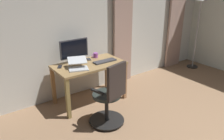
# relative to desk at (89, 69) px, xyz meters

# --- Properties ---
(back_room_partition) EXTENTS (5.68, 0.10, 2.90)m
(back_room_partition) POSITION_rel_desk_xyz_m (-0.74, -0.49, 0.81)
(back_room_partition) COLOR silver
(back_room_partition) RESTS_ON ground
(curtain_left_panel) EXTENTS (0.52, 0.06, 2.39)m
(curtain_left_panel) POSITION_rel_desk_xyz_m (-2.79, -0.38, 0.56)
(curtain_left_panel) COLOR tan
(curtain_left_panel) RESTS_ON ground
(curtain_right_panel) EXTENTS (0.47, 0.06, 2.39)m
(curtain_right_panel) POSITION_rel_desk_xyz_m (-1.07, -0.38, 0.56)
(curtain_right_panel) COLOR tan
(curtain_right_panel) RESTS_ON ground
(desk) EXTENTS (1.26, 0.68, 0.75)m
(desk) POSITION_rel_desk_xyz_m (0.00, 0.00, 0.00)
(desk) COLOR olive
(desk) RESTS_ON ground
(office_chair) EXTENTS (0.56, 0.56, 1.05)m
(office_chair) POSITION_rel_desk_xyz_m (0.14, 0.83, -0.17)
(office_chair) COLOR black
(office_chair) RESTS_ON ground
(computer_monitor) EXTENTS (0.54, 0.18, 0.43)m
(computer_monitor) POSITION_rel_desk_xyz_m (0.16, -0.22, 0.35)
(computer_monitor) COLOR #333338
(computer_monitor) RESTS_ON desk
(computer_keyboard) EXTENTS (0.44, 0.15, 0.02)m
(computer_keyboard) POSITION_rel_desk_xyz_m (-0.29, 0.08, 0.12)
(computer_keyboard) COLOR #333338
(computer_keyboard) RESTS_ON desk
(laptop) EXTENTS (0.41, 0.42, 0.17)m
(laptop) POSITION_rel_desk_xyz_m (0.27, 0.10, 0.16)
(laptop) COLOR #B7BCC1
(laptop) RESTS_ON desk
(cell_phone_face_up) EXTENTS (0.13, 0.16, 0.01)m
(cell_phone_face_up) POSITION_rel_desk_xyz_m (0.49, -0.15, 0.11)
(cell_phone_face_up) COLOR black
(cell_phone_face_up) RESTS_ON desk
(cell_phone_by_monitor) EXTENTS (0.11, 0.16, 0.01)m
(cell_phone_by_monitor) POSITION_rel_desk_xyz_m (-0.11, -0.21, 0.11)
(cell_phone_by_monitor) COLOR #232328
(cell_phone_by_monitor) RESTS_ON desk
(mug_tea) EXTENTS (0.13, 0.09, 0.09)m
(mug_tea) POSITION_rel_desk_xyz_m (-0.28, -0.23, 0.15)
(mug_tea) COLOR purple
(mug_tea) RESTS_ON desk
(floor_lamp) EXTENTS (0.28, 0.28, 1.86)m
(floor_lamp) POSITION_rel_desk_xyz_m (-3.12, 0.04, 0.79)
(floor_lamp) COLOR black
(floor_lamp) RESTS_ON ground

